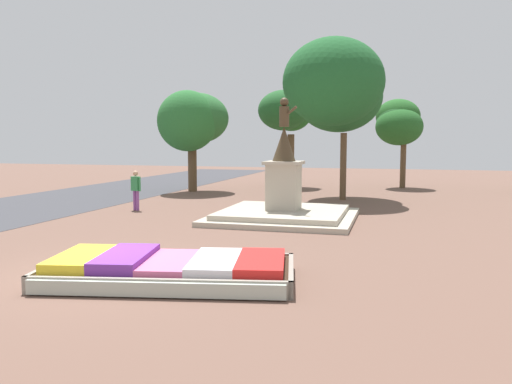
% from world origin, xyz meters
% --- Properties ---
extents(ground_plane, '(91.35, 91.35, 0.00)m').
position_xyz_m(ground_plane, '(0.00, 0.00, 0.00)').
color(ground_plane, brown).
extents(flower_planter, '(5.68, 3.52, 0.58)m').
position_xyz_m(flower_planter, '(1.72, -0.09, 0.24)').
color(flower_planter, '#38281C').
rests_on(flower_planter, ground_plane).
extents(statue_monument, '(5.34, 5.34, 4.61)m').
position_xyz_m(statue_monument, '(2.30, 8.84, 0.66)').
color(statue_monument, '#B4AA96').
rests_on(statue_monument, ground_plane).
extents(pedestrian_near_planter, '(0.55, 0.33, 1.72)m').
position_xyz_m(pedestrian_near_planter, '(-4.39, 9.57, 1.00)').
color(pedestrian_near_planter, '#8C4C99').
rests_on(pedestrian_near_planter, ground_plane).
extents(park_tree_far_left, '(3.42, 3.34, 6.28)m').
position_xyz_m(park_tree_far_left, '(-0.53, 22.42, 4.86)').
color(park_tree_far_left, brown).
rests_on(park_tree_far_left, ground_plane).
extents(park_tree_far_right, '(3.86, 4.38, 5.89)m').
position_xyz_m(park_tree_far_right, '(-5.03, 17.53, 4.21)').
color(park_tree_far_right, brown).
rests_on(park_tree_far_right, ground_plane).
extents(park_tree_street_side, '(4.98, 6.29, 8.02)m').
position_xyz_m(park_tree_street_side, '(3.41, 15.87, 5.60)').
color(park_tree_street_side, brown).
rests_on(park_tree_street_side, ground_plane).
extents(park_tree_mid_canopy, '(2.97, 3.30, 5.68)m').
position_xyz_m(park_tree_mid_canopy, '(6.51, 23.78, 4.20)').
color(park_tree_mid_canopy, brown).
rests_on(park_tree_mid_canopy, ground_plane).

